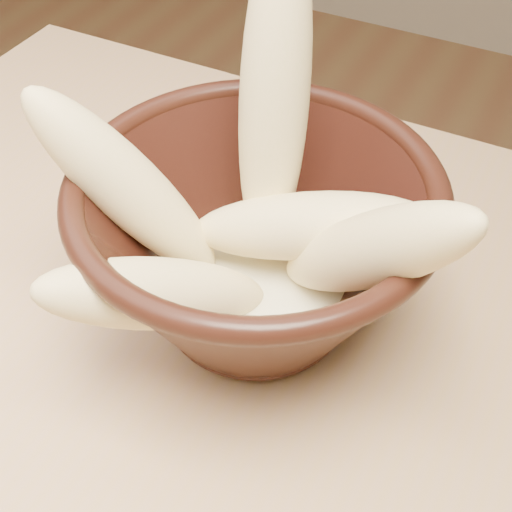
% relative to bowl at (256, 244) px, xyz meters
% --- Properties ---
extents(bowl, '(0.23, 0.23, 0.13)m').
position_rel_bowl_xyz_m(bowl, '(0.00, 0.00, 0.00)').
color(bowl, black).
rests_on(bowl, table).
extents(milk_puddle, '(0.13, 0.13, 0.02)m').
position_rel_bowl_xyz_m(milk_puddle, '(0.00, 0.00, -0.03)').
color(milk_puddle, beige).
rests_on(milk_puddle, bowl).
extents(banana_upright, '(0.06, 0.10, 0.22)m').
position_rel_bowl_xyz_m(banana_upright, '(-0.01, 0.04, 0.08)').
color(banana_upright, '#EDDB8C').
rests_on(banana_upright, bowl).
extents(banana_left, '(0.14, 0.09, 0.16)m').
position_rel_bowl_xyz_m(banana_left, '(-0.08, -0.03, 0.04)').
color(banana_left, '#EDDB8C').
rests_on(banana_left, bowl).
extents(banana_right, '(0.16, 0.10, 0.16)m').
position_rel_bowl_xyz_m(banana_right, '(0.08, -0.01, 0.04)').
color(banana_right, '#EDDB8C').
rests_on(banana_right, bowl).
extents(banana_across, '(0.17, 0.08, 0.08)m').
position_rel_bowl_xyz_m(banana_across, '(0.03, 0.01, 0.02)').
color(banana_across, '#EDDB8C').
rests_on(banana_across, bowl).
extents(banana_front, '(0.13, 0.15, 0.11)m').
position_rel_bowl_xyz_m(banana_front, '(-0.03, -0.07, 0.01)').
color(banana_front, '#EDDB8C').
rests_on(banana_front, bowl).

